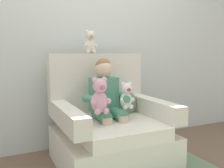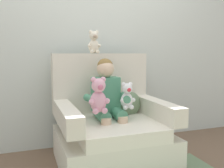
{
  "view_description": "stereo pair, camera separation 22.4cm",
  "coord_description": "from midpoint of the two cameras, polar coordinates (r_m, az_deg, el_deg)",
  "views": [
    {
      "loc": [
        -0.99,
        -2.1,
        1.06
      ],
      "look_at": [
        -0.03,
        -0.05,
        0.79
      ],
      "focal_mm": 40.11,
      "sensor_mm": 36.0,
      "label": 1
    },
    {
      "loc": [
        -0.78,
        -2.18,
        1.06
      ],
      "look_at": [
        -0.03,
        -0.05,
        0.79
      ],
      "focal_mm": 40.11,
      "sensor_mm": 36.0,
      "label": 2
    }
  ],
  "objects": [
    {
      "name": "throw_pillow",
      "position": [
        2.63,
        0.99,
        -4.58
      ],
      "size": [
        0.28,
        0.17,
        0.26
      ],
      "primitive_type": "ellipsoid",
      "rotation": [
        0.0,
        0.0,
        0.2
      ],
      "color": "slate",
      "rests_on": "armchair"
    },
    {
      "name": "plush_white",
      "position": [
        2.35,
        0.58,
        -2.83
      ],
      "size": [
        0.15,
        0.12,
        0.25
      ],
      "rotation": [
        0.0,
        0.0,
        0.06
      ],
      "color": "white",
      "rests_on": "armchair"
    },
    {
      "name": "back_wall",
      "position": [
        2.95,
        -7.85,
        11.53
      ],
      "size": [
        6.0,
        0.1,
        2.6
      ],
      "primitive_type": "cube",
      "color": "silver",
      "rests_on": "ground"
    },
    {
      "name": "plush_pink",
      "position": [
        2.18,
        -5.76,
        -2.86
      ],
      "size": [
        0.19,
        0.15,
        0.32
      ],
      "rotation": [
        0.0,
        0.0,
        0.11
      ],
      "color": "#EAA8BC",
      "rests_on": "armchair"
    },
    {
      "name": "plush_cream_on_backrest",
      "position": [
        2.65,
        -7.48,
        9.33
      ],
      "size": [
        0.14,
        0.12,
        0.24
      ],
      "rotation": [
        0.0,
        0.0,
        0.0
      ],
      "color": "silver",
      "rests_on": "armchair"
    },
    {
      "name": "ground_plane",
      "position": [
        2.55,
        -2.6,
        -17.69
      ],
      "size": [
        8.0,
        8.0,
        0.0
      ],
      "primitive_type": "plane",
      "color": "brown"
    },
    {
      "name": "armchair",
      "position": [
        2.48,
        -3.15,
        -10.39
      ],
      "size": [
        1.03,
        0.92,
        1.06
      ],
      "color": "silver",
      "rests_on": "ground"
    },
    {
      "name": "seated_child",
      "position": [
        2.41,
        -3.93,
        -2.97
      ],
      "size": [
        0.45,
        0.39,
        0.82
      ],
      "rotation": [
        0.0,
        0.0,
        0.1
      ],
      "color": "#4C9370",
      "rests_on": "armchair"
    }
  ]
}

